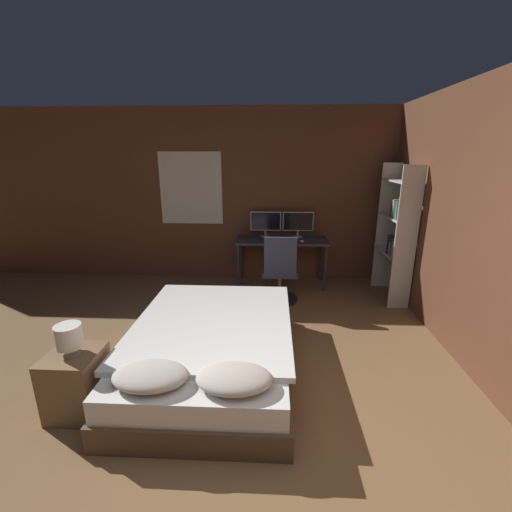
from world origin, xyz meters
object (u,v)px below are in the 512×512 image
Objects in this scene: bedside_lamp at (69,337)px; monitor_right at (298,223)px; computer_mouse at (302,241)px; office_chair at (280,275)px; monitor_left at (266,222)px; desk at (282,246)px; bookshelf at (398,228)px; nightstand at (77,382)px; keyboard at (282,242)px; bed at (212,348)px.

monitor_right is at bearing 57.69° from bedside_lamp.
computer_mouse is (0.04, -0.35, -0.21)m from monitor_right.
monitor_left is at bearing 104.30° from office_chair.
bookshelf reaches higher than desk.
monitor_right reaches higher than nightstand.
bookshelf is (1.56, -0.47, 0.41)m from desk.
office_chair is at bearing 53.36° from nightstand.
computer_mouse is at bearing -30.50° from desk.
keyboard is (1.69, 2.72, 0.49)m from nightstand.
nightstand is 2.76m from office_chair.
desk is at bearing 59.74° from bedside_lamp.
monitor_left is at bearing 160.28° from bookshelf.
bookshelf is (3.25, 2.41, 0.78)m from nightstand.
monitor_right is (0.51, 0.00, 0.00)m from monitor_left.
keyboard is at bearing 58.18° from nightstand.
computer_mouse is (0.29, 0.00, 0.01)m from keyboard.
keyboard is at bearing -90.00° from desk.
monitor_right is (1.94, 3.07, 0.30)m from bedside_lamp.
monitor_left reaches higher than desk.
bookshelf is at bearing 36.61° from nightstand.
bed is 2.62m from monitor_left.
computer_mouse is (0.29, -0.17, 0.12)m from desk.
bed is at bearing -108.35° from keyboard.
desk is at bearing 149.50° from computer_mouse.
computer_mouse reaches higher than keyboard.
bookshelf is at bearing -16.88° from desk.
bedside_lamp is (-0.98, -0.59, 0.43)m from bed.
bed is at bearing 31.12° from nightstand.
computer_mouse is at bearing 0.00° from keyboard.
desk is 0.72m from office_chair.
monitor_right reaches higher than desk.
keyboard reaches higher than bed.
desk is at bearing 163.12° from bookshelf.
bed is 4.33× the size of monitor_right.
keyboard is (0.70, 2.12, 0.51)m from bed.
monitor_right is at bearing 0.00° from monitor_left.
bed is at bearing -112.34° from office_chair.
nightstand is at bearing -121.82° from keyboard.
bookshelf is (3.25, 2.41, 0.37)m from bedside_lamp.
computer_mouse is 0.70m from office_chair.
bedside_lamp is (0.00, -0.00, 0.41)m from nightstand.
monitor_right is 0.50× the size of office_chair.
monitor_left is 0.51m from monitor_right.
bookshelf is at bearing -13.35° from computer_mouse.
desk is (1.69, 2.89, -0.03)m from bedside_lamp.
bed is 2.14× the size of office_chair.
monitor_left is 0.26× the size of bookshelf.
monitor_left reaches higher than keyboard.
nightstand is 1.08× the size of monitor_left.
monitor_right is 6.88× the size of computer_mouse.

